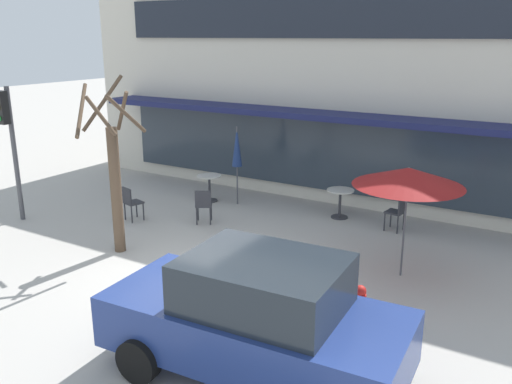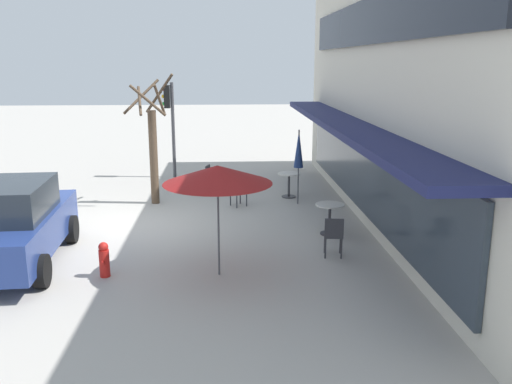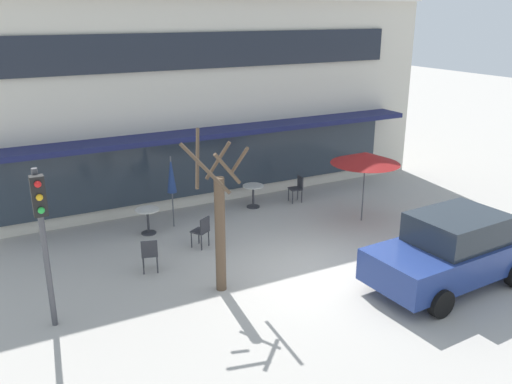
{
  "view_description": "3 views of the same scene",
  "coord_description": "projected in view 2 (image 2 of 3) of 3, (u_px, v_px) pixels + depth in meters",
  "views": [
    {
      "loc": [
        6.01,
        -7.62,
        4.59
      ],
      "look_at": [
        -0.1,
        2.45,
        1.16
      ],
      "focal_mm": 38.0,
      "sensor_mm": 36.0,
      "label": 1
    },
    {
      "loc": [
        13.43,
        2.45,
        4.11
      ],
      "look_at": [
        0.48,
        3.18,
        0.98
      ],
      "focal_mm": 38.0,
      "sensor_mm": 36.0,
      "label": 2
    },
    {
      "loc": [
        -6.93,
        -10.08,
        6.24
      ],
      "look_at": [
        0.0,
        3.0,
        1.25
      ],
      "focal_mm": 38.0,
      "sensor_mm": 36.0,
      "label": 3
    }
  ],
  "objects": [
    {
      "name": "ground_plane",
      "position": [
        131.0,
        226.0,
        13.86
      ],
      "size": [
        80.0,
        80.0,
        0.0
      ],
      "primitive_type": "plane",
      "color": "#ADA8A0"
    },
    {
      "name": "fire_hydrant",
      "position": [
        104.0,
        259.0,
        10.55
      ],
      "size": [
        0.36,
        0.2,
        0.71
      ],
      "color": "red",
      "rests_on": "ground"
    },
    {
      "name": "traffic_light_pole",
      "position": [
        170.0,
        114.0,
        19.21
      ],
      "size": [
        0.26,
        0.44,
        3.4
      ],
      "color": "#47474C",
      "rests_on": "ground"
    },
    {
      "name": "cafe_table_streetside",
      "position": [
        330.0,
        214.0,
        13.11
      ],
      "size": [
        0.7,
        0.7,
        0.76
      ],
      "color": "#333338",
      "rests_on": "ground"
    },
    {
      "name": "patio_umbrella_green_folded",
      "position": [
        299.0,
        149.0,
        15.67
      ],
      "size": [
        0.28,
        0.28,
        2.2
      ],
      "color": "#4C4C51",
      "rests_on": "ground"
    },
    {
      "name": "street_tree",
      "position": [
        153.0,
        146.0,
        15.76
      ],
      "size": [
        1.4,
        1.5,
        3.78
      ],
      "color": "brown",
      "rests_on": "ground"
    },
    {
      "name": "cafe_chair_2",
      "position": [
        334.0,
        234.0,
        11.56
      ],
      "size": [
        0.45,
        0.45,
        0.89
      ],
      "color": "#333338",
      "rests_on": "ground"
    },
    {
      "name": "cafe_chair_0",
      "position": [
        236.0,
        189.0,
        15.65
      ],
      "size": [
        0.55,
        0.55,
        0.89
      ],
      "color": "#333338",
      "rests_on": "ground"
    },
    {
      "name": "parked_sedan",
      "position": [
        10.0,
        224.0,
        11.04
      ],
      "size": [
        4.3,
        2.21,
        1.76
      ],
      "color": "navy",
      "rests_on": "ground"
    },
    {
      "name": "patio_umbrella_cream_folded",
      "position": [
        218.0,
        175.0,
        10.26
      ],
      "size": [
        2.1,
        2.1,
        2.2
      ],
      "color": "#4C4C51",
      "rests_on": "ground"
    },
    {
      "name": "cafe_chair_1",
      "position": [
        211.0,
        177.0,
        17.28
      ],
      "size": [
        0.5,
        0.5,
        0.89
      ],
      "color": "#333338",
      "rests_on": "ground"
    },
    {
      "name": "cafe_table_near_wall",
      "position": [
        289.0,
        181.0,
        16.73
      ],
      "size": [
        0.7,
        0.7,
        0.76
      ],
      "color": "#333338",
      "rests_on": "ground"
    }
  ]
}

